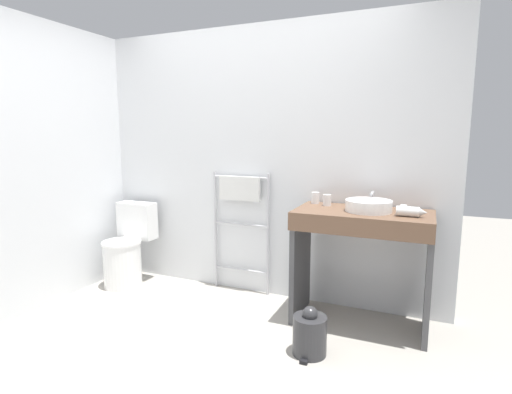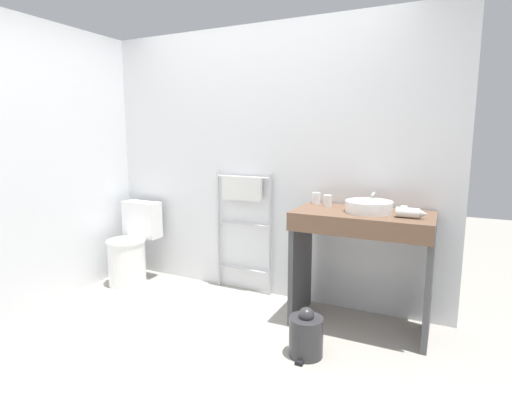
# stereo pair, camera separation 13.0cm
# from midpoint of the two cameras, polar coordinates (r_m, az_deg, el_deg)

# --- Properties ---
(ground_plane) EXTENTS (12.00, 12.00, 0.00)m
(ground_plane) POSITION_cam_midpoint_polar(r_m,az_deg,el_deg) (2.83, -10.64, -22.28)
(ground_plane) COLOR #A8A399
(wall_back) EXTENTS (3.33, 0.12, 2.39)m
(wall_back) POSITION_cam_midpoint_polar(r_m,az_deg,el_deg) (3.63, 1.89, 4.83)
(wall_back) COLOR silver
(wall_back) RESTS_ON ground_plane
(wall_side) EXTENTS (0.12, 1.97, 2.39)m
(wall_side) POSITION_cam_midpoint_polar(r_m,az_deg,el_deg) (4.03, -24.14, 4.46)
(wall_side) COLOR silver
(wall_side) RESTS_ON ground_plane
(toilet) EXTENTS (0.39, 0.50, 0.80)m
(toilet) POSITION_cam_midpoint_polar(r_m,az_deg,el_deg) (4.14, -16.50, -7.16)
(toilet) COLOR white
(toilet) RESTS_ON ground_plane
(towel_radiator) EXTENTS (0.56, 0.06, 1.12)m
(towel_radiator) POSITION_cam_midpoint_polar(r_m,az_deg,el_deg) (3.64, -0.94, -1.06)
(towel_radiator) COLOR silver
(towel_radiator) RESTS_ON ground_plane
(vanity_counter) EXTENTS (0.99, 0.54, 0.89)m
(vanity_counter) POSITION_cam_midpoint_polar(r_m,az_deg,el_deg) (3.11, 15.97, -7.32)
(vanity_counter) COLOR brown
(vanity_counter) RESTS_ON ground_plane
(sink_basin) EXTENTS (0.34, 0.34, 0.08)m
(sink_basin) POSITION_cam_midpoint_polar(r_m,az_deg,el_deg) (3.04, 16.99, -1.28)
(sink_basin) COLOR white
(sink_basin) RESTS_ON vanity_counter
(faucet) EXTENTS (0.02, 0.10, 0.12)m
(faucet) POSITION_cam_midpoint_polar(r_m,az_deg,el_deg) (3.21, 17.53, -0.14)
(faucet) COLOR silver
(faucet) RESTS_ON vanity_counter
(cup_near_wall) EXTENTS (0.07, 0.07, 0.09)m
(cup_near_wall) POSITION_cam_midpoint_polar(r_m,az_deg,el_deg) (3.30, 9.74, -0.19)
(cup_near_wall) COLOR white
(cup_near_wall) RESTS_ON vanity_counter
(cup_near_edge) EXTENTS (0.06, 0.06, 0.09)m
(cup_near_edge) POSITION_cam_midpoint_polar(r_m,az_deg,el_deg) (3.21, 11.35, -0.52)
(cup_near_edge) COLOR white
(cup_near_edge) RESTS_ON vanity_counter
(hair_dryer) EXTENTS (0.20, 0.17, 0.07)m
(hair_dryer) POSITION_cam_midpoint_polar(r_m,az_deg,el_deg) (2.95, 22.26, -2.06)
(hair_dryer) COLOR white
(hair_dryer) RESTS_ON vanity_counter
(trash_bin) EXTENTS (0.23, 0.26, 0.34)m
(trash_bin) POSITION_cam_midpoint_polar(r_m,az_deg,el_deg) (2.82, 8.55, -18.92)
(trash_bin) COLOR #333335
(trash_bin) RESTS_ON ground_plane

